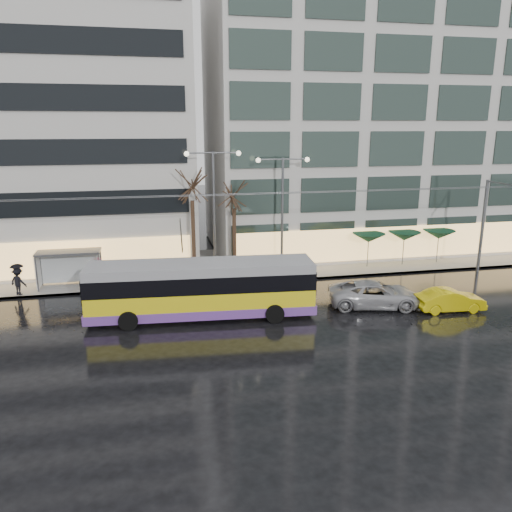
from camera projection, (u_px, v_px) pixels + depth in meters
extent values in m
plane|color=black|center=(204.00, 341.00, 25.99)|extent=(140.00, 140.00, 0.00)
cube|color=gray|center=(210.00, 266.00, 39.62)|extent=(80.00, 10.00, 0.15)
cube|color=slate|center=(219.00, 285.00, 34.94)|extent=(80.00, 0.10, 0.15)
cube|color=#BBB8B3|center=(390.00, 105.00, 44.53)|extent=(32.00, 14.00, 25.00)
cube|color=yellow|center=(202.00, 299.00, 28.90)|extent=(13.00, 3.62, 1.60)
cube|color=#693B93|center=(202.00, 308.00, 29.04)|extent=(13.04, 3.66, 0.53)
cube|color=black|center=(201.00, 280.00, 28.60)|extent=(13.02, 3.64, 0.96)
cube|color=gray|center=(201.00, 267.00, 28.41)|extent=(13.00, 3.62, 0.53)
cube|color=black|center=(311.00, 278.00, 29.47)|extent=(0.25, 2.46, 1.39)
cube|color=black|center=(85.00, 287.00, 27.82)|extent=(0.25, 2.46, 1.39)
cylinder|color=black|center=(267.00, 298.00, 30.85)|extent=(1.09, 0.45, 1.07)
cylinder|color=black|center=(275.00, 314.00, 28.29)|extent=(1.09, 0.45, 1.07)
cylinder|color=black|center=(133.00, 304.00, 29.81)|extent=(1.09, 0.45, 1.07)
cylinder|color=black|center=(128.00, 321.00, 27.25)|extent=(1.09, 0.45, 1.07)
cylinder|color=#595B60|center=(181.00, 237.00, 28.85)|extent=(0.36, 3.97, 2.81)
cylinder|color=#595B60|center=(181.00, 235.00, 29.37)|extent=(0.36, 3.97, 2.81)
cylinder|color=#595B60|center=(483.00, 227.00, 37.52)|extent=(0.24, 0.24, 7.00)
cube|color=#595B60|center=(511.00, 185.00, 34.28)|extent=(0.10, 5.00, 0.10)
cylinder|color=#595B60|center=(207.00, 196.00, 29.90)|extent=(42.00, 0.04, 0.04)
cylinder|color=#595B60|center=(207.00, 195.00, 30.38)|extent=(42.00, 0.04, 0.04)
cube|color=#595B60|center=(68.00, 252.00, 33.68)|extent=(4.20, 1.60, 0.12)
cube|color=silver|center=(72.00, 267.00, 34.66)|extent=(4.00, 0.05, 2.20)
cube|color=white|center=(38.00, 271.00, 33.59)|extent=(0.10, 1.40, 2.20)
cylinder|color=#595B60|center=(37.00, 274.00, 32.94)|extent=(0.10, 0.10, 2.40)
cylinder|color=#595B60|center=(41.00, 268.00, 34.26)|extent=(0.10, 0.10, 2.40)
cylinder|color=#595B60|center=(100.00, 271.00, 33.73)|extent=(0.10, 0.10, 2.40)
cylinder|color=#595B60|center=(101.00, 265.00, 35.06)|extent=(0.10, 0.10, 2.40)
cylinder|color=#595B60|center=(214.00, 216.00, 35.43)|extent=(0.18, 0.18, 9.00)
cylinder|color=#595B60|center=(200.00, 153.00, 34.13)|extent=(1.80, 0.10, 0.10)
cylinder|color=#595B60|center=(226.00, 153.00, 34.49)|extent=(1.80, 0.10, 0.10)
sphere|color=#FFF2CC|center=(187.00, 154.00, 33.96)|extent=(0.36, 0.36, 0.36)
sphere|color=#FFF2CC|center=(239.00, 153.00, 34.68)|extent=(0.36, 0.36, 0.36)
cylinder|color=#595B60|center=(282.00, 217.00, 36.48)|extent=(0.18, 0.18, 8.50)
cylinder|color=#595B60|center=(271.00, 159.00, 35.25)|extent=(1.80, 0.10, 0.10)
cylinder|color=#595B60|center=(295.00, 159.00, 35.61)|extent=(1.80, 0.10, 0.10)
sphere|color=#FFF2CC|center=(258.00, 160.00, 35.08)|extent=(0.36, 0.36, 0.36)
sphere|color=#FFF2CC|center=(307.00, 160.00, 35.80)|extent=(0.36, 0.36, 0.36)
cylinder|color=black|center=(194.00, 239.00, 35.75)|extent=(0.28, 0.28, 5.60)
cylinder|color=black|center=(234.00, 242.00, 36.63)|extent=(0.28, 0.28, 4.90)
cylinder|color=#595B60|center=(368.00, 253.00, 38.87)|extent=(0.06, 0.06, 2.20)
cone|color=#103A23|center=(369.00, 238.00, 38.56)|extent=(2.50, 2.50, 0.70)
cylinder|color=#595B60|center=(403.00, 251.00, 39.46)|extent=(0.06, 0.06, 2.20)
cone|color=#103A23|center=(404.00, 236.00, 39.16)|extent=(2.50, 2.50, 0.70)
cylinder|color=#595B60|center=(437.00, 249.00, 40.06)|extent=(0.06, 0.06, 2.20)
cone|color=#103A23|center=(439.00, 234.00, 39.75)|extent=(2.50, 2.50, 0.70)
imported|color=#D0BA0A|center=(450.00, 300.00, 30.06)|extent=(4.20, 1.73, 1.35)
imported|color=#A2A1A6|center=(375.00, 294.00, 30.76)|extent=(6.13, 3.84, 1.58)
imported|color=black|center=(100.00, 276.00, 33.73)|extent=(0.68, 0.52, 1.68)
imported|color=#FD548A|center=(99.00, 263.00, 33.50)|extent=(1.14, 1.16, 0.88)
imported|color=black|center=(89.00, 278.00, 33.31)|extent=(0.90, 0.74, 1.72)
imported|color=black|center=(18.00, 281.00, 32.42)|extent=(1.35, 1.18, 1.81)
imported|color=black|center=(17.00, 269.00, 32.21)|extent=(1.12, 1.12, 0.72)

